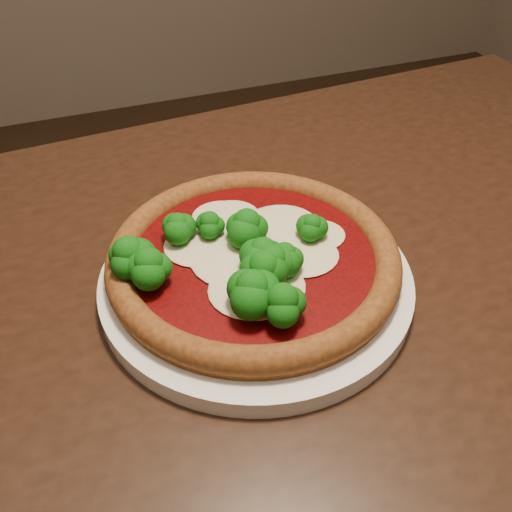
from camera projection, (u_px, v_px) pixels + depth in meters
name	position (u px, v px, depth m)	size (l,w,h in m)	color
dining_table	(303.00, 350.00, 0.63)	(1.24, 0.87, 0.75)	black
plate	(256.00, 280.00, 0.56)	(0.30, 0.30, 0.02)	white
pizza	(250.00, 257.00, 0.54)	(0.28, 0.28, 0.06)	brown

